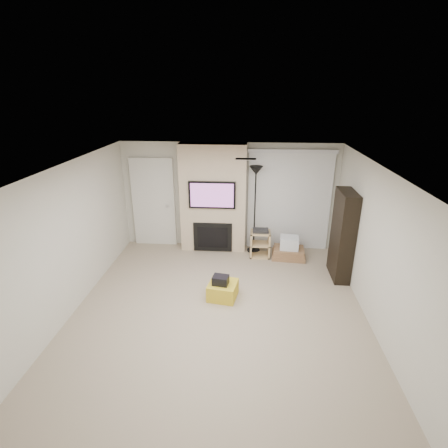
# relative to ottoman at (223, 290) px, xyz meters

# --- Properties ---
(floor) EXTENTS (5.00, 5.50, 0.00)m
(floor) POSITION_rel_ottoman_xyz_m (-0.04, -0.41, -0.15)
(floor) COLOR tan
(floor) RESTS_ON ground
(ceiling) EXTENTS (5.00, 5.50, 0.00)m
(ceiling) POSITION_rel_ottoman_xyz_m (-0.04, -0.41, 2.35)
(ceiling) COLOR white
(ceiling) RESTS_ON wall_back
(wall_back) EXTENTS (5.00, 0.00, 2.50)m
(wall_back) POSITION_rel_ottoman_xyz_m (-0.04, 2.34, 1.10)
(wall_back) COLOR beige
(wall_back) RESTS_ON ground
(wall_front) EXTENTS (5.00, 0.00, 2.50)m
(wall_front) POSITION_rel_ottoman_xyz_m (-0.04, -3.16, 1.10)
(wall_front) COLOR beige
(wall_front) RESTS_ON ground
(wall_left) EXTENTS (0.00, 5.50, 2.50)m
(wall_left) POSITION_rel_ottoman_xyz_m (-2.54, -0.41, 1.10)
(wall_left) COLOR beige
(wall_left) RESTS_ON ground
(wall_right) EXTENTS (0.00, 5.50, 2.50)m
(wall_right) POSITION_rel_ottoman_xyz_m (2.46, -0.41, 1.10)
(wall_right) COLOR beige
(wall_right) RESTS_ON ground
(hvac_vent) EXTENTS (0.35, 0.18, 0.01)m
(hvac_vent) POSITION_rel_ottoman_xyz_m (0.36, 0.39, 2.35)
(hvac_vent) COLOR silver
(hvac_vent) RESTS_ON ceiling
(ottoman) EXTENTS (0.58, 0.58, 0.30)m
(ottoman) POSITION_rel_ottoman_xyz_m (0.00, 0.00, 0.00)
(ottoman) COLOR gold
(ottoman) RESTS_ON floor
(black_bag) EXTENTS (0.31, 0.26, 0.16)m
(black_bag) POSITION_rel_ottoman_xyz_m (-0.04, -0.03, 0.23)
(black_bag) COLOR black
(black_bag) RESTS_ON ottoman
(fireplace_wall) EXTENTS (1.50, 0.47, 2.50)m
(fireplace_wall) POSITION_rel_ottoman_xyz_m (-0.39, 2.13, 1.09)
(fireplace_wall) COLOR beige
(fireplace_wall) RESTS_ON floor
(entry_door) EXTENTS (1.02, 0.11, 2.14)m
(entry_door) POSITION_rel_ottoman_xyz_m (-1.84, 2.30, 0.90)
(entry_door) COLOR silver
(entry_door) RESTS_ON floor
(vertical_blinds) EXTENTS (1.98, 0.10, 2.37)m
(vertical_blinds) POSITION_rel_ottoman_xyz_m (1.36, 2.29, 1.12)
(vertical_blinds) COLOR silver
(vertical_blinds) RESTS_ON floor
(floor_lamp) EXTENTS (0.30, 0.30, 2.04)m
(floor_lamp) POSITION_rel_ottoman_xyz_m (0.58, 2.04, 1.45)
(floor_lamp) COLOR black
(floor_lamp) RESTS_ON floor
(av_stand) EXTENTS (0.45, 0.38, 0.66)m
(av_stand) POSITION_rel_ottoman_xyz_m (0.72, 1.78, 0.20)
(av_stand) COLOR #D7B479
(av_stand) RESTS_ON floor
(box_stack) EXTENTS (0.79, 0.62, 0.50)m
(box_stack) POSITION_rel_ottoman_xyz_m (1.37, 1.76, 0.04)
(box_stack) COLOR #926945
(box_stack) RESTS_ON floor
(bookshelf) EXTENTS (0.30, 0.80, 1.80)m
(bookshelf) POSITION_rel_ottoman_xyz_m (2.30, 0.98, 0.75)
(bookshelf) COLOR black
(bookshelf) RESTS_ON floor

